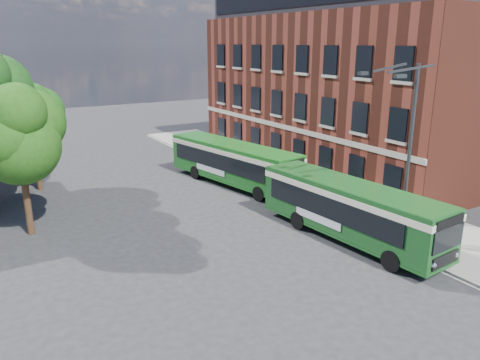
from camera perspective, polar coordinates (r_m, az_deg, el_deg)
ground at (r=23.92m, az=7.04°, el=-8.22°), size 120.00×120.00×0.00m
pavement at (r=33.85m, az=8.08°, el=-0.65°), size 6.00×48.00×0.15m
kerb_line at (r=32.11m, az=3.84°, el=-1.61°), size 0.12×48.00×0.01m
brick_office at (r=40.14m, az=12.76°, el=11.82°), size 12.10×26.00×14.20m
street_lamp at (r=24.32m, az=19.43°, el=3.29°), size 2.96×2.38×9.00m
bus_stop_sign at (r=24.57m, az=23.77°, el=-5.08°), size 0.35×0.08×2.52m
bus_front at (r=24.74m, az=13.29°, el=-3.13°), size 3.43×11.08×3.02m
bus_rear at (r=33.52m, az=-0.87°, el=2.46°), size 4.59×11.93×3.02m
pedestrian_a at (r=25.55m, az=17.77°, el=-4.71°), size 0.77×0.63×1.82m
pedestrian_b at (r=25.50m, az=24.26°, el=-5.58°), size 1.04×0.96×1.71m
tree_left at (r=26.28m, az=-25.29°, el=5.15°), size 4.80×4.56×8.10m
tree_right at (r=34.59m, az=-23.97°, el=6.93°), size 4.41×4.20×7.45m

